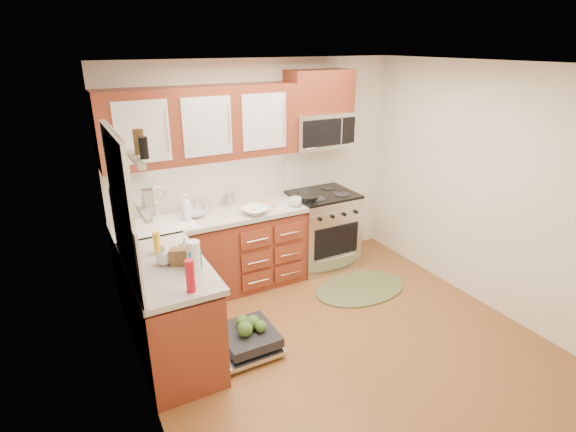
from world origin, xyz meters
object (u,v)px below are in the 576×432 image
rug (361,288)px  cup (296,202)px  bowl_a (256,211)px  microwave (319,130)px  stock_pot (202,206)px  bowl_b (195,212)px  paper_towel_roll (194,255)px  dishwasher (244,340)px  upper_cabinets (202,124)px  range (322,230)px  sink (164,235)px  skillet (307,198)px  cutting_board (259,206)px

rug → cup: bearing=133.8°
bowl_a → cup: cup is taller
microwave → stock_pot: (-1.45, 0.05, -0.72)m
rug → bowl_b: (-1.64, 0.82, 0.96)m
paper_towel_roll → cup: 1.71m
microwave → dishwasher: size_ratio=1.09×
rug → bowl_b: bearing=153.4°
paper_towel_roll → bowl_b: paper_towel_roll is taller
paper_towel_roll → cup: (1.45, 0.90, -0.07)m
upper_cabinets → range: bearing=-5.9°
dishwasher → cup: bearing=41.9°
sink → skillet: 1.66m
stock_pot → paper_towel_roll: paper_towel_roll is taller
cup → dishwasher: bearing=-138.1°
sink → paper_towel_roll: bearing=-90.0°
stock_pot → cup: bearing=-19.8°
bowl_b → upper_cabinets: bearing=25.2°
rug → cup: size_ratio=8.29×
range → dishwasher: 1.95m
cutting_board → skillet: bearing=-10.1°
bowl_a → cup: size_ratio=2.12×
upper_cabinets → microwave: bearing=-1.0°
sink → paper_towel_roll: 1.10m
sink → rug: (2.00, -0.74, -0.79)m
bowl_a → rug: bearing=-28.7°
paper_towel_roll → rug: bearing=9.5°
bowl_a → skillet: bearing=6.4°
stock_pot → upper_cabinets: bearing=-27.6°
dishwasher → bowl_a: bearing=59.3°
rug → dishwasher: bearing=-166.7°
upper_cabinets → sink: (-0.52, -0.16, -1.07)m
skillet → bowl_b: 1.30m
skillet → bowl_a: bearing=-173.6°
sink → dishwasher: 1.38m
dishwasher → rug: size_ratio=0.62×
bowl_a → upper_cabinets: bearing=142.9°
microwave → rug: 1.90m
microwave → paper_towel_roll: 2.37m
skillet → bowl_b: bearing=172.5°
upper_cabinets → bowl_b: bearing=-154.8°
range → dishwasher: (-1.54, -1.13, -0.38)m
dishwasher → cutting_board: bearing=58.8°
rug → paper_towel_roll: 2.27m
bowl_b → rug: bearing=-26.6°
range → bowl_b: (-1.57, 0.07, 0.49)m
sink → paper_towel_roll: (0.00, -1.07, 0.24)m
paper_towel_roll → dishwasher: bearing=-6.7°
dishwasher → range: bearing=36.3°
sink → stock_pot: (0.48, 0.18, 0.18)m
paper_towel_roll → bowl_b: 1.21m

